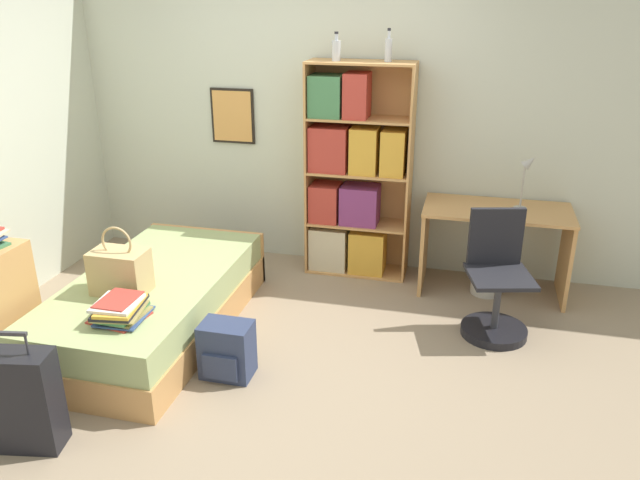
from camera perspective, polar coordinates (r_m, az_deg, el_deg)
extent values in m
plane|color=gray|center=(4.48, -5.70, -9.40)|extent=(14.00, 14.00, 0.00)
cube|color=beige|center=(5.46, -0.58, 11.17)|extent=(10.00, 0.06, 2.60)
cube|color=black|center=(5.65, -7.99, 11.16)|extent=(0.39, 0.02, 0.48)
cube|color=#DB994C|center=(5.64, -8.03, 11.14)|extent=(0.35, 0.01, 0.44)
cube|color=tan|center=(4.72, -14.82, -6.77)|extent=(1.01, 1.98, 0.23)
cube|color=#9EAD70|center=(4.62, -15.08, -4.39)|extent=(0.98, 1.95, 0.21)
cube|color=tan|center=(5.45, -10.21, -1.12)|extent=(1.01, 0.04, 0.44)
cube|color=tan|center=(4.34, -17.79, -2.77)|extent=(0.36, 0.23, 0.30)
torus|color=tan|center=(4.26, -18.11, -0.19)|extent=(0.22, 0.02, 0.22)
cube|color=#B2382D|center=(4.06, -17.84, -6.78)|extent=(0.34, 0.32, 0.01)
cube|color=#334C84|center=(4.05, -17.48, -6.67)|extent=(0.29, 0.33, 0.01)
cube|color=#99894C|center=(4.05, -17.70, -6.49)|extent=(0.29, 0.29, 0.01)
cube|color=#427A4C|center=(4.04, -17.60, -6.30)|extent=(0.21, 0.32, 0.02)
cube|color=#99894C|center=(4.02, -17.78, -6.22)|extent=(0.31, 0.34, 0.01)
cube|color=#232328|center=(4.03, -17.83, -5.87)|extent=(0.30, 0.39, 0.02)
cube|color=gold|center=(4.01, -17.77, -5.74)|extent=(0.27, 0.36, 0.02)
cube|color=silver|center=(4.00, -18.06, -5.51)|extent=(0.27, 0.29, 0.02)
cube|color=#B2382D|center=(4.01, -17.97, -5.20)|extent=(0.21, 0.27, 0.01)
cube|color=black|center=(3.79, -26.07, -13.03)|extent=(0.48, 0.27, 0.58)
cylinder|color=#2D2D33|center=(3.56, -25.24, -8.62)|extent=(0.01, 0.01, 0.12)
cube|color=#2D2D33|center=(3.59, -27.16, -7.60)|extent=(0.27, 0.07, 0.02)
cube|color=tan|center=(5.34, -0.93, 6.50)|extent=(0.02, 0.34, 1.80)
cube|color=tan|center=(5.19, 8.21, 5.84)|extent=(0.02, 0.34, 1.80)
cube|color=tan|center=(5.41, 3.91, 6.66)|extent=(0.87, 0.01, 1.80)
cube|color=tan|center=(5.56, 3.37, -2.67)|extent=(0.83, 0.34, 0.02)
cube|color=tan|center=(5.39, 3.47, 1.59)|extent=(0.83, 0.34, 0.02)
cube|color=tan|center=(5.25, 3.58, 6.20)|extent=(0.83, 0.34, 0.02)
cube|color=tan|center=(5.15, 3.70, 11.02)|extent=(0.83, 0.34, 0.02)
cube|color=tan|center=(5.08, 3.83, 15.91)|extent=(0.83, 0.34, 0.02)
cube|color=beige|center=(5.51, 0.89, -0.63)|extent=(0.32, 0.26, 0.38)
cube|color=gold|center=(5.45, 4.38, -0.98)|extent=(0.30, 0.26, 0.37)
cube|color=#B2382D|center=(5.37, 0.51, 3.48)|extent=(0.24, 0.26, 0.32)
cube|color=#7A336B|center=(5.31, 3.68, 3.26)|extent=(0.32, 0.26, 0.33)
cube|color=#B2382D|center=(5.23, 0.90, 8.38)|extent=(0.32, 0.26, 0.37)
cube|color=gold|center=(5.17, 4.12, 8.21)|extent=(0.22, 0.26, 0.38)
cube|color=gold|center=(5.14, 6.76, 7.98)|extent=(0.19, 0.26, 0.37)
cube|color=#427A4C|center=(5.15, 0.64, 13.05)|extent=(0.26, 0.26, 0.33)
cube|color=#B2382D|center=(5.10, 3.41, 13.07)|extent=(0.19, 0.26, 0.36)
cylinder|color=#B7BCC1|center=(5.06, 1.50, 16.91)|extent=(0.07, 0.07, 0.15)
cylinder|color=#B7BCC1|center=(5.06, 1.51, 18.05)|extent=(0.03, 0.03, 0.05)
cylinder|color=#232328|center=(5.05, 1.51, 18.42)|extent=(0.03, 0.03, 0.02)
cylinder|color=#B7BCC1|center=(5.03, 6.27, 16.87)|extent=(0.06, 0.06, 0.17)
cylinder|color=#B7BCC1|center=(5.02, 6.33, 18.17)|extent=(0.02, 0.02, 0.05)
cylinder|color=#232328|center=(5.02, 6.35, 18.59)|extent=(0.03, 0.03, 0.02)
cube|color=tan|center=(5.12, 15.95, 2.65)|extent=(1.15, 0.59, 0.02)
cube|color=tan|center=(5.25, 9.50, -0.49)|extent=(0.03, 0.55, 0.69)
cube|color=tan|center=(5.30, 21.53, -1.56)|extent=(0.03, 0.55, 0.69)
cylinder|color=#ADA89E|center=(5.15, 17.80, 2.78)|extent=(0.10, 0.10, 0.02)
cylinder|color=#ADA89E|center=(5.09, 18.03, 4.70)|extent=(0.02, 0.02, 0.35)
cone|color=#ADA89E|center=(5.05, 18.64, 6.81)|extent=(0.13, 0.09, 0.13)
cylinder|color=black|center=(4.72, 15.59, -7.99)|extent=(0.47, 0.47, 0.06)
cylinder|color=#333338|center=(4.63, 15.83, -5.91)|extent=(0.05, 0.05, 0.45)
cube|color=black|center=(4.53, 16.14, -3.25)|extent=(0.52, 0.52, 0.03)
cube|color=black|center=(4.62, 15.78, 0.34)|extent=(0.38, 0.13, 0.42)
cube|color=#2D3856|center=(4.08, -8.49, -9.88)|extent=(0.32, 0.22, 0.37)
cube|color=#2D3856|center=(4.02, -9.12, -11.45)|extent=(0.23, 0.03, 0.17)
cylinder|color=#B7B2A8|center=(5.28, 14.98, -3.57)|extent=(0.25, 0.25, 0.22)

